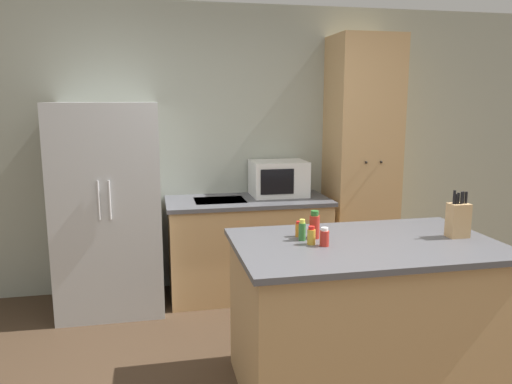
{
  "coord_description": "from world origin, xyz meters",
  "views": [
    {
      "loc": [
        -0.79,
        -2.3,
        1.75
      ],
      "look_at": [
        -0.02,
        1.4,
        1.05
      ],
      "focal_mm": 35.0,
      "sensor_mm": 36.0,
      "label": 1
    }
  ],
  "objects_px": {
    "refrigerator": "(109,208)",
    "microwave": "(278,178)",
    "knife_block": "(458,219)",
    "spice_bottle_green_herb": "(299,229)",
    "spice_bottle_pale_salt": "(302,231)",
    "spice_bottle_tall_dark": "(311,236)",
    "spice_bottle_amber_oil": "(324,237)",
    "spice_bottle_short_red": "(314,225)",
    "pantry_cabinet": "(361,164)"
  },
  "relations": [
    {
      "from": "refrigerator",
      "to": "microwave",
      "type": "xyz_separation_m",
      "value": [
        1.5,
        0.16,
        0.18
      ]
    },
    {
      "from": "refrigerator",
      "to": "knife_block",
      "type": "distance_m",
      "value": 2.7
    },
    {
      "from": "microwave",
      "to": "knife_block",
      "type": "relative_size",
      "value": 1.71
    },
    {
      "from": "knife_block",
      "to": "spice_bottle_green_herb",
      "type": "bearing_deg",
      "value": 167.55
    },
    {
      "from": "knife_block",
      "to": "spice_bottle_pale_salt",
      "type": "xyz_separation_m",
      "value": [
        -0.95,
        0.12,
        -0.05
      ]
    },
    {
      "from": "spice_bottle_tall_dark",
      "to": "spice_bottle_amber_oil",
      "type": "xyz_separation_m",
      "value": [
        0.06,
        -0.04,
        0.0
      ]
    },
    {
      "from": "microwave",
      "to": "spice_bottle_amber_oil",
      "type": "distance_m",
      "value": 1.78
    },
    {
      "from": "spice_bottle_short_red",
      "to": "knife_block",
      "type": "bearing_deg",
      "value": -10.08
    },
    {
      "from": "spice_bottle_tall_dark",
      "to": "spice_bottle_amber_oil",
      "type": "bearing_deg",
      "value": -34.5
    },
    {
      "from": "knife_block",
      "to": "spice_bottle_short_red",
      "type": "bearing_deg",
      "value": 169.92
    },
    {
      "from": "spice_bottle_amber_oil",
      "to": "spice_bottle_pale_salt",
      "type": "height_order",
      "value": "spice_bottle_pale_salt"
    },
    {
      "from": "microwave",
      "to": "knife_block",
      "type": "height_order",
      "value": "knife_block"
    },
    {
      "from": "microwave",
      "to": "spice_bottle_green_herb",
      "type": "distance_m",
      "value": 1.57
    },
    {
      "from": "spice_bottle_short_red",
      "to": "spice_bottle_pale_salt",
      "type": "height_order",
      "value": "spice_bottle_short_red"
    },
    {
      "from": "microwave",
      "to": "knife_block",
      "type": "bearing_deg",
      "value": -68.96
    },
    {
      "from": "refrigerator",
      "to": "spice_bottle_amber_oil",
      "type": "bearing_deg",
      "value": -50.79
    },
    {
      "from": "refrigerator",
      "to": "spice_bottle_green_herb",
      "type": "xyz_separation_m",
      "value": [
        1.23,
        -1.39,
        0.1
      ]
    },
    {
      "from": "refrigerator",
      "to": "spice_bottle_tall_dark",
      "type": "distance_m",
      "value": 2.01
    },
    {
      "from": "pantry_cabinet",
      "to": "microwave",
      "type": "relative_size",
      "value": 4.65
    },
    {
      "from": "pantry_cabinet",
      "to": "spice_bottle_tall_dark",
      "type": "distance_m",
      "value": 1.98
    },
    {
      "from": "spice_bottle_green_herb",
      "to": "pantry_cabinet",
      "type": "bearing_deg",
      "value": 54.95
    },
    {
      "from": "refrigerator",
      "to": "microwave",
      "type": "relative_size",
      "value": 3.47
    },
    {
      "from": "refrigerator",
      "to": "spice_bottle_short_red",
      "type": "distance_m",
      "value": 1.96
    },
    {
      "from": "microwave",
      "to": "spice_bottle_pale_salt",
      "type": "height_order",
      "value": "microwave"
    },
    {
      "from": "pantry_cabinet",
      "to": "spice_bottle_pale_salt",
      "type": "relative_size",
      "value": 18.14
    },
    {
      "from": "refrigerator",
      "to": "microwave",
      "type": "height_order",
      "value": "refrigerator"
    },
    {
      "from": "spice_bottle_green_herb",
      "to": "spice_bottle_short_red",
      "type": "bearing_deg",
      "value": -33.77
    },
    {
      "from": "pantry_cabinet",
      "to": "spice_bottle_amber_oil",
      "type": "xyz_separation_m",
      "value": [
        -0.97,
        -1.73,
        -0.19
      ]
    },
    {
      "from": "spice_bottle_tall_dark",
      "to": "spice_bottle_short_red",
      "type": "xyz_separation_m",
      "value": [
        0.06,
        0.12,
        0.03
      ]
    },
    {
      "from": "spice_bottle_pale_salt",
      "to": "spice_bottle_short_red",
      "type": "bearing_deg",
      "value": 19.12
    },
    {
      "from": "refrigerator",
      "to": "spice_bottle_short_red",
      "type": "relative_size",
      "value": 10.2
    },
    {
      "from": "refrigerator",
      "to": "spice_bottle_green_herb",
      "type": "bearing_deg",
      "value": -48.53
    },
    {
      "from": "spice_bottle_pale_salt",
      "to": "spice_bottle_tall_dark",
      "type": "bearing_deg",
      "value": -73.95
    },
    {
      "from": "microwave",
      "to": "spice_bottle_short_red",
      "type": "relative_size",
      "value": 2.94
    },
    {
      "from": "spice_bottle_green_herb",
      "to": "microwave",
      "type": "bearing_deg",
      "value": 80.19
    },
    {
      "from": "refrigerator",
      "to": "spice_bottle_tall_dark",
      "type": "relative_size",
      "value": 16.02
    },
    {
      "from": "spice_bottle_tall_dark",
      "to": "spice_bottle_pale_salt",
      "type": "relative_size",
      "value": 0.84
    },
    {
      "from": "microwave",
      "to": "knife_block",
      "type": "xyz_separation_m",
      "value": [
        0.68,
        -1.76,
        -0.0
      ]
    },
    {
      "from": "knife_block",
      "to": "spice_bottle_short_red",
      "type": "xyz_separation_m",
      "value": [
        -0.86,
        0.15,
        -0.03
      ]
    },
    {
      "from": "spice_bottle_short_red",
      "to": "spice_bottle_amber_oil",
      "type": "relative_size",
      "value": 1.57
    },
    {
      "from": "pantry_cabinet",
      "to": "spice_bottle_pale_salt",
      "type": "xyz_separation_m",
      "value": [
        -1.06,
        -1.59,
        -0.18
      ]
    },
    {
      "from": "spice_bottle_pale_salt",
      "to": "spice_bottle_green_herb",
      "type": "bearing_deg",
      "value": 87.43
    },
    {
      "from": "pantry_cabinet",
      "to": "spice_bottle_short_red",
      "type": "relative_size",
      "value": 13.69
    },
    {
      "from": "refrigerator",
      "to": "spice_bottle_green_herb",
      "type": "height_order",
      "value": "refrigerator"
    },
    {
      "from": "spice_bottle_short_red",
      "to": "spice_bottle_pale_salt",
      "type": "xyz_separation_m",
      "value": [
        -0.09,
        -0.03,
        -0.02
      ]
    },
    {
      "from": "microwave",
      "to": "spice_bottle_pale_salt",
      "type": "distance_m",
      "value": 1.66
    },
    {
      "from": "knife_block",
      "to": "spice_bottle_tall_dark",
      "type": "distance_m",
      "value": 0.92
    },
    {
      "from": "spice_bottle_amber_oil",
      "to": "spice_bottle_pale_salt",
      "type": "xyz_separation_m",
      "value": [
        -0.09,
        0.14,
        0.01
      ]
    },
    {
      "from": "spice_bottle_short_red",
      "to": "spice_bottle_green_herb",
      "type": "bearing_deg",
      "value": 146.23
    },
    {
      "from": "refrigerator",
      "to": "pantry_cabinet",
      "type": "relative_size",
      "value": 0.74
    }
  ]
}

